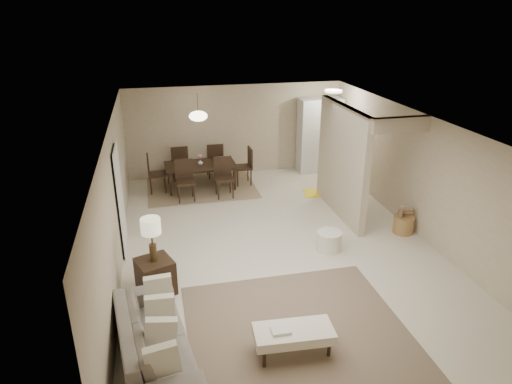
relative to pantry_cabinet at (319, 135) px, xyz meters
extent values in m
plane|color=beige|center=(-2.35, -4.15, -1.05)|extent=(9.00, 9.00, 0.00)
plane|color=white|center=(-2.35, -4.15, 1.45)|extent=(9.00, 9.00, 0.00)
plane|color=tan|center=(-2.35, 0.35, 0.20)|extent=(6.00, 0.00, 6.00)
plane|color=tan|center=(-5.35, -4.15, 0.20)|extent=(0.00, 9.00, 9.00)
plane|color=tan|center=(0.65, -4.15, 0.20)|extent=(0.00, 9.00, 9.00)
cube|color=tan|center=(-0.55, -2.90, 0.20)|extent=(0.15, 2.50, 2.50)
cube|color=black|center=(-5.32, -3.55, -0.03)|extent=(0.04, 0.90, 2.04)
cube|color=silver|center=(0.00, 0.00, 0.00)|extent=(1.20, 0.55, 2.10)
cylinder|color=white|center=(-0.05, -0.95, 1.41)|extent=(0.44, 0.44, 0.05)
cube|color=brown|center=(-2.75, -6.81, -1.04)|extent=(3.20, 3.20, 0.01)
imported|color=slate|center=(-4.80, -6.81, -0.72)|extent=(2.38, 1.19, 0.67)
cube|color=#EBE7CD|center=(-2.95, -7.11, -0.73)|extent=(1.12, 0.57, 0.15)
cylinder|color=black|center=(-3.40, -7.29, -0.93)|extent=(0.05, 0.05, 0.25)
cylinder|color=black|center=(-2.49, -7.29, -0.93)|extent=(0.05, 0.05, 0.25)
cylinder|color=black|center=(-3.40, -6.93, -0.93)|extent=(0.05, 0.05, 0.25)
cylinder|color=black|center=(-2.49, -6.93, -0.93)|extent=(0.05, 0.05, 0.25)
cube|color=black|center=(-4.75, -5.20, -0.75)|extent=(0.70, 0.70, 0.60)
cylinder|color=#4E3A21|center=(-4.75, -5.20, -0.30)|extent=(0.12, 0.12, 0.30)
cylinder|color=#4E3A21|center=(-4.75, -5.20, -0.02)|extent=(0.03, 0.03, 0.26)
cylinder|color=#F0E5BF|center=(-4.75, -5.20, 0.18)|extent=(0.32, 0.32, 0.26)
cylinder|color=#EBE7CD|center=(-1.41, -4.51, -0.86)|extent=(0.49, 0.49, 0.38)
cylinder|color=olive|center=(0.40, -4.15, -0.87)|extent=(0.57, 0.57, 0.37)
cube|color=#816E50|center=(-3.47, -0.64, -1.04)|extent=(2.80, 2.10, 0.01)
imported|color=black|center=(-3.47, -0.64, -0.73)|extent=(1.84, 1.05, 0.64)
imported|color=white|center=(-3.47, -0.64, -0.34)|extent=(0.17, 0.17, 0.14)
cube|color=yellow|center=(-0.46, -1.70, -1.04)|extent=(1.07, 0.75, 0.01)
cylinder|color=#4E3A21|center=(-3.47, -0.64, 1.20)|extent=(0.02, 0.02, 0.50)
ellipsoid|color=#FFEAC6|center=(-3.47, -0.64, 0.87)|extent=(0.46, 0.46, 0.25)
camera|label=1|loc=(-4.56, -11.89, 3.41)|focal=32.00mm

